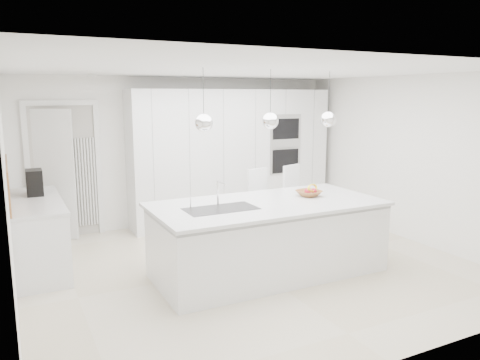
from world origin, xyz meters
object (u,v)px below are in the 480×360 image
espresso_machine (34,182)px  fruit_bowl (309,193)px  island_base (269,240)px  bar_stool_right (296,205)px  bar_stool_left (262,210)px

espresso_machine → fruit_bowl: bearing=-26.5°
island_base → espresso_machine: 3.18m
espresso_machine → bar_stool_right: size_ratio=0.29×
fruit_bowl → bar_stool_left: 0.89m
island_base → espresso_machine: bearing=144.4°
espresso_machine → bar_stool_left: bearing=-16.3°
bar_stool_left → bar_stool_right: 0.60m
fruit_bowl → espresso_machine: espresso_machine is taller
island_base → fruit_bowl: bearing=10.4°
fruit_bowl → espresso_machine: bearing=152.2°
island_base → espresso_machine: (-2.53, 1.81, 0.64)m
fruit_bowl → espresso_machine: (-3.20, 1.69, 0.13)m
bar_stool_right → island_base: bearing=-158.1°
fruit_bowl → bar_stool_right: size_ratio=0.27×
island_base → espresso_machine: size_ratio=8.27×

